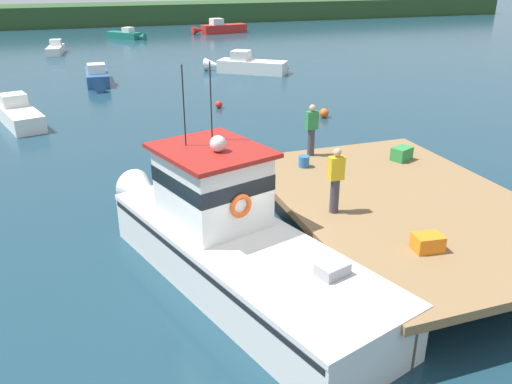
{
  "coord_description": "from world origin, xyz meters",
  "views": [
    {
      "loc": [
        -2.89,
        -10.43,
        6.7
      ],
      "look_at": [
        1.2,
        1.28,
        1.4
      ],
      "focal_mm": 37.05,
      "sensor_mm": 36.0,
      "label": 1
    }
  ],
  "objects": [
    {
      "name": "crate_stack_near_edge",
      "position": [
        6.43,
        2.63,
        1.4
      ],
      "size": [
        0.72,
        0.64,
        0.41
      ],
      "primitive_type": "cube",
      "rotation": [
        0.0,
        0.0,
        0.39
      ],
      "color": "#2D8442",
      "rests_on": "dock"
    },
    {
      "name": "moored_boat_near_channel",
      "position": [
        2.91,
        45.91,
        0.39
      ],
      "size": [
        3.75,
        3.88,
        1.14
      ],
      "color": "#196B5B",
      "rests_on": "ground"
    },
    {
      "name": "dock",
      "position": [
        4.8,
        0.0,
        1.07
      ],
      "size": [
        6.0,
        9.0,
        1.2
      ],
      "color": "#4C3D2D",
      "rests_on": "ground"
    },
    {
      "name": "moored_boat_far_right",
      "position": [
        -1.36,
        23.73,
        0.45
      ],
      "size": [
        1.38,
        5.12,
        1.3
      ],
      "color": "#285184",
      "rests_on": "ground"
    },
    {
      "name": "crate_single_by_cleat",
      "position": [
        3.73,
        -2.41,
        1.38
      ],
      "size": [
        0.65,
        0.51,
        0.35
      ],
      "primitive_type": "cube",
      "rotation": [
        0.0,
        0.0,
        -0.11
      ],
      "color": "orange",
      "rests_on": "dock"
    },
    {
      "name": "bait_bucket",
      "position": [
        3.34,
        3.07,
        1.37
      ],
      "size": [
        0.32,
        0.32,
        0.34
      ],
      "primitive_type": "cylinder",
      "color": "#2866B2",
      "rests_on": "dock"
    },
    {
      "name": "moored_boat_outer_mooring",
      "position": [
        -3.77,
        38.0,
        0.38
      ],
      "size": [
        1.57,
        4.41,
        1.1
      ],
      "color": "white",
      "rests_on": "ground"
    },
    {
      "name": "moored_boat_off_the_point",
      "position": [
        8.54,
        24.28,
        0.51
      ],
      "size": [
        5.32,
        4.42,
        1.48
      ],
      "color": "white",
      "rests_on": "ground"
    },
    {
      "name": "moored_boat_mid_harbor",
      "position": [
        13.24,
        47.62,
        0.54
      ],
      "size": [
        6.25,
        2.28,
        1.56
      ],
      "color": "red",
      "rests_on": "ground"
    },
    {
      "name": "deckhand_by_the_boat",
      "position": [
        2.73,
        -0.06,
        2.06
      ],
      "size": [
        0.36,
        0.22,
        1.63
      ],
      "color": "#383842",
      "rests_on": "dock"
    },
    {
      "name": "main_fishing_boat",
      "position": [
        0.03,
        -0.18,
        1.01
      ],
      "size": [
        4.82,
        9.9,
        4.8
      ],
      "color": "silver",
      "rests_on": "ground"
    },
    {
      "name": "far_shoreline",
      "position": [
        0.0,
        62.0,
        1.2
      ],
      "size": [
        120.0,
        8.0,
        2.4
      ],
      "primitive_type": "cube",
      "color": "#284723",
      "rests_on": "ground"
    },
    {
      "name": "mooring_buoy_outer",
      "position": [
        4.11,
        15.42,
        0.18
      ],
      "size": [
        0.37,
        0.37,
        0.37
      ],
      "primitive_type": "sphere",
      "color": "red",
      "rests_on": "ground"
    },
    {
      "name": "deckhand_further_back",
      "position": [
        3.97,
        3.97,
        2.06
      ],
      "size": [
        0.36,
        0.22,
        1.63
      ],
      "color": "#383842",
      "rests_on": "dock"
    },
    {
      "name": "mooring_buoy_channel_marker",
      "position": [
        11.18,
        23.69,
        0.22
      ],
      "size": [
        0.45,
        0.45,
        0.45
      ],
      "primitive_type": "sphere",
      "color": "red",
      "rests_on": "ground"
    },
    {
      "name": "moored_boat_far_left",
      "position": [
        -5.44,
        15.73,
        0.45
      ],
      "size": [
        2.41,
        5.24,
        1.31
      ],
      "color": "white",
      "rests_on": "ground"
    },
    {
      "name": "mooring_buoy_spare_mooring",
      "position": [
        8.4,
        11.94,
        0.22
      ],
      "size": [
        0.45,
        0.45,
        0.45
      ],
      "primitive_type": "sphere",
      "color": "#EA5B19",
      "rests_on": "ground"
    },
    {
      "name": "ground_plane",
      "position": [
        0.0,
        0.0,
        0.0
      ],
      "size": [
        200.0,
        200.0,
        0.0
      ],
      "primitive_type": "plane",
      "color": "#193847"
    }
  ]
}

